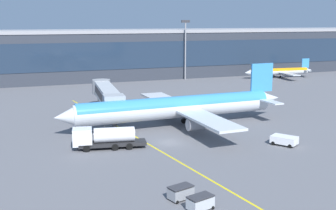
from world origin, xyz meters
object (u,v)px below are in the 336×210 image
baggage_cart_1 (181,192)px  commuter_jet_near (279,71)px  fuel_tanker (105,137)px  pushback_tug (284,140)px  baggage_cart_0 (200,202)px  main_airliner (178,107)px

baggage_cart_1 → commuter_jet_near: (67.45, 79.84, 1.40)m
fuel_tanker → baggage_cart_1: fuel_tanker is taller
pushback_tug → baggage_cart_0: baggage_cart_0 is taller
fuel_tanker → baggage_cart_0: fuel_tanker is taller
main_airliner → baggage_cart_0: bearing=-107.9°
main_airliner → fuel_tanker: (-15.30, -8.93, -1.83)m
baggage_cart_1 → pushback_tug: bearing=30.7°
baggage_cart_0 → baggage_cart_1: bearing=106.4°
baggage_cart_0 → fuel_tanker: bearing=101.0°
main_airliner → fuel_tanker: bearing=-149.7°
fuel_tanker → commuter_jet_near: commuter_jet_near is taller
commuter_jet_near → pushback_tug: bearing=-124.1°
baggage_cart_0 → commuter_jet_near: commuter_jet_near is taller
main_airliner → commuter_jet_near: (55.93, 49.95, -1.40)m
pushback_tug → commuter_jet_near: bearing=55.9°
baggage_cart_0 → baggage_cart_1: 3.20m
baggage_cart_0 → baggage_cart_1: same height
pushback_tug → baggage_cart_1: (-22.47, -13.35, -0.07)m
baggage_cart_1 → baggage_cart_0: bearing=-73.6°
baggage_cart_0 → baggage_cart_1: (-0.90, 3.07, 0.00)m
fuel_tanker → baggage_cart_0: bearing=-79.0°
main_airliner → pushback_tug: size_ratio=9.84×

